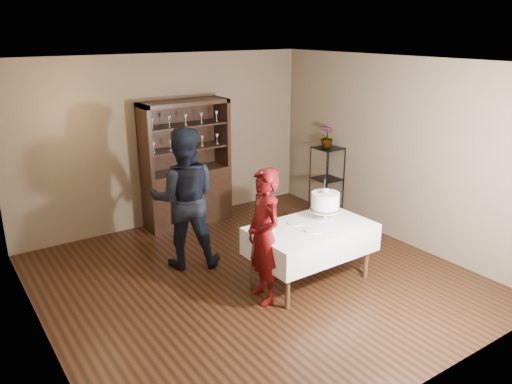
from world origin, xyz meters
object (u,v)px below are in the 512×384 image
plant_etagere (327,179)px  potted_plant (327,137)px  woman (264,236)px  china_hutch (187,183)px  cake_table (311,239)px  cake (325,202)px  man (184,198)px

plant_etagere → potted_plant: (-0.02, 0.02, 0.71)m
woman → plant_etagere: bearing=133.5°
china_hutch → cake_table: size_ratio=1.32×
plant_etagere → woman: bearing=-146.0°
cake → cake_table: bearing=-161.5°
cake → plant_etagere: bearing=47.1°
plant_etagere → cake: bearing=-132.9°
plant_etagere → cake_table: bearing=-136.6°
cake_table → potted_plant: size_ratio=4.29×
woman → potted_plant: 3.02m
cake → potted_plant: potted_plant is taller
man → china_hutch: bearing=-91.3°
woman → man: (-0.34, 1.34, 0.14)m
cake → potted_plant: size_ratio=1.54×
cake_table → potted_plant: (1.71, 1.66, 0.79)m
woman → man: 1.39m
cake → potted_plant: 2.14m
woman → potted_plant: woman is taller
plant_etagere → potted_plant: potted_plant is taller
plant_etagere → potted_plant: size_ratio=3.39×
potted_plant → plant_etagere: bearing=-45.1°
china_hutch → potted_plant: china_hutch is taller
china_hutch → man: bearing=-117.7°
man → potted_plant: man is taller
plant_etagere → woman: (-2.46, -1.66, 0.15)m
woman → cake: bearing=106.6°
china_hutch → woman: bearing=-98.1°
china_hutch → man: size_ratio=1.06×
plant_etagere → china_hutch: bearing=153.2°
man → cake: man is taller
man → cake: bearing=164.8°
china_hutch → cake_table: 2.71m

